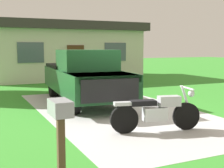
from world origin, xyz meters
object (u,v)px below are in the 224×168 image
object	(u,v)px
pickup_truck	(84,76)
neighbor_house	(63,50)
mailbox	(61,120)
motorcycle	(157,112)

from	to	relation	value
pickup_truck	neighbor_house	bearing A→B (deg)	78.60
pickup_truck	mailbox	world-z (taller)	pickup_truck
neighbor_house	mailbox	bearing A→B (deg)	-106.05
motorcycle	pickup_truck	world-z (taller)	pickup_truck
motorcycle	mailbox	bearing A→B (deg)	-146.18
motorcycle	neighbor_house	distance (m)	13.52
neighbor_house	pickup_truck	bearing A→B (deg)	-101.40
mailbox	neighbor_house	xyz separation A→B (m)	(4.39, 15.27, 0.81)
pickup_truck	mailbox	bearing A→B (deg)	-112.22
motorcycle	pickup_truck	bearing A→B (deg)	93.14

